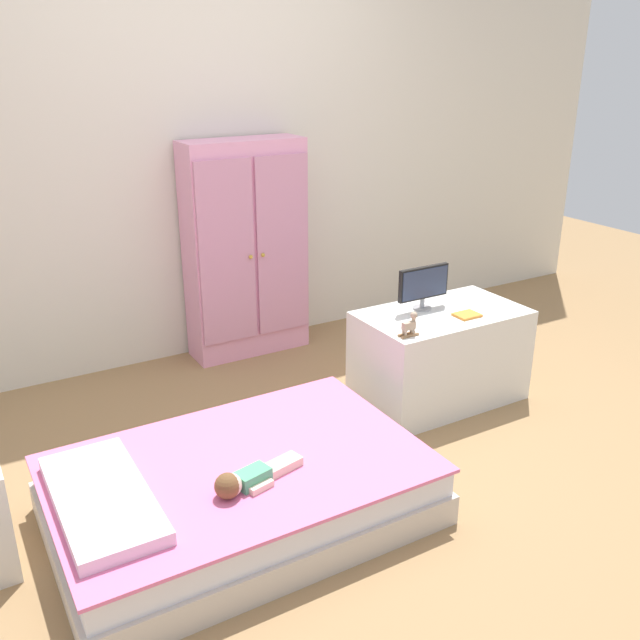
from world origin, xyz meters
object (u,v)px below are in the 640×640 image
tv_stand (440,356)px  rocking_horse_toy (410,325)px  doll (243,480)px  book_orange (467,315)px  bed (240,490)px  tv_monitor (424,285)px  wardrobe (246,250)px

tv_stand → rocking_horse_toy: bearing=-153.5°
doll → book_orange: size_ratio=3.10×
bed → book_orange: 1.50m
rocking_horse_toy → tv_monitor: bearing=42.9°
wardrobe → rocking_horse_toy: (0.26, -1.30, -0.09)m
bed → tv_stand: (1.36, 0.41, 0.13)m
wardrobe → book_orange: size_ratio=10.47×
doll → tv_stand: tv_stand is taller
bed → wardrobe: 1.79m
bed → book_orange: (1.42, 0.29, 0.39)m
tv_monitor → rocking_horse_toy: (-0.28, -0.26, -0.08)m
doll → book_orange: bearing=17.4°
tv_stand → wardrobe: bearing=118.2°
bed → tv_monitor: 1.47m
bed → doll: (-0.06, -0.17, 0.17)m
bed → rocking_horse_toy: size_ratio=12.33×
wardrobe → book_orange: (0.67, -1.24, -0.14)m
doll → rocking_horse_toy: rocking_horse_toy is taller
tv_monitor → wardrobe: bearing=117.2°
wardrobe → rocking_horse_toy: size_ratio=11.05×
book_orange → wardrobe: bearing=118.3°
doll → wardrobe: bearing=64.6°
wardrobe → tv_monitor: size_ratio=4.30×
wardrobe → tv_monitor: wardrobe is taller
bed → tv_monitor: (1.29, 0.49, 0.52)m
bed → rocking_horse_toy: 1.12m
doll → wardrobe: size_ratio=0.30×
wardrobe → doll: bearing=-115.4°
rocking_horse_toy → tv_stand: bearing=26.5°
bed → tv_stand: size_ratio=1.68×
tv_stand → book_orange: bearing=-60.1°
tv_monitor → bed: bearing=-159.1°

